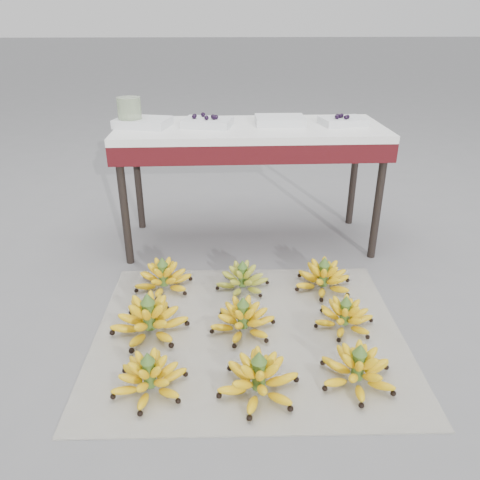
{
  "coord_description": "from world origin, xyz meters",
  "views": [
    {
      "loc": [
        -0.21,
        -1.52,
        1.18
      ],
      "look_at": [
        -0.11,
        0.38,
        0.27
      ],
      "focal_mm": 35.0,
      "sensor_mm": 36.0,
      "label": 1
    }
  ],
  "objects_px": {
    "tray_right": "(280,120)",
    "bunch_mid_center": "(243,319)",
    "tray_far_left": "(143,122)",
    "tray_far_right": "(343,121)",
    "bunch_front_right": "(358,369)",
    "bunch_mid_left": "(149,319)",
    "bunch_mid_right": "(344,316)",
    "bunch_back_right": "(323,278)",
    "bunch_front_center": "(259,378)",
    "tray_left": "(207,122)",
    "bunch_back_left": "(164,278)",
    "newspaper_mat": "(249,333)",
    "vendor_table": "(250,140)",
    "bunch_front_left": "(149,377)",
    "glass_jar": "(130,112)",
    "bunch_back_center": "(243,279)"
  },
  "relations": [
    {
      "from": "bunch_front_left",
      "to": "bunch_front_right",
      "type": "relative_size",
      "value": 1.08
    },
    {
      "from": "bunch_front_center",
      "to": "glass_jar",
      "type": "xyz_separation_m",
      "value": [
        -0.56,
        1.21,
        0.67
      ]
    },
    {
      "from": "bunch_front_right",
      "to": "bunch_mid_left",
      "type": "relative_size",
      "value": 0.82
    },
    {
      "from": "newspaper_mat",
      "to": "tray_right",
      "type": "relative_size",
      "value": 4.86
    },
    {
      "from": "newspaper_mat",
      "to": "bunch_mid_center",
      "type": "relative_size",
      "value": 3.82
    },
    {
      "from": "tray_far_right",
      "to": "bunch_mid_center",
      "type": "bearing_deg",
      "value": -123.48
    },
    {
      "from": "bunch_back_center",
      "to": "bunch_back_right",
      "type": "bearing_deg",
      "value": 11.0
    },
    {
      "from": "tray_right",
      "to": "tray_far_right",
      "type": "height_order",
      "value": "tray_far_right"
    },
    {
      "from": "tray_far_right",
      "to": "bunch_back_center",
      "type": "bearing_deg",
      "value": -136.07
    },
    {
      "from": "bunch_front_left",
      "to": "bunch_mid_left",
      "type": "height_order",
      "value": "bunch_mid_left"
    },
    {
      "from": "bunch_front_left",
      "to": "bunch_front_right",
      "type": "distance_m",
      "value": 0.72
    },
    {
      "from": "bunch_back_center",
      "to": "tray_far_right",
      "type": "xyz_separation_m",
      "value": [
        0.55,
        0.53,
        0.63
      ]
    },
    {
      "from": "newspaper_mat",
      "to": "bunch_back_right",
      "type": "height_order",
      "value": "bunch_back_right"
    },
    {
      "from": "bunch_mid_left",
      "to": "bunch_mid_right",
      "type": "distance_m",
      "value": 0.8
    },
    {
      "from": "tray_far_left",
      "to": "tray_far_right",
      "type": "xyz_separation_m",
      "value": [
        1.04,
        -0.01,
        -0.0
      ]
    },
    {
      "from": "vendor_table",
      "to": "tray_far_right",
      "type": "distance_m",
      "value": 0.49
    },
    {
      "from": "tray_left",
      "to": "bunch_front_center",
      "type": "bearing_deg",
      "value": -82.01
    },
    {
      "from": "bunch_mid_right",
      "to": "bunch_back_left",
      "type": "relative_size",
      "value": 1.07
    },
    {
      "from": "bunch_mid_left",
      "to": "tray_left",
      "type": "bearing_deg",
      "value": 68.8
    },
    {
      "from": "tray_far_left",
      "to": "tray_left",
      "type": "distance_m",
      "value": 0.33
    },
    {
      "from": "bunch_front_center",
      "to": "tray_left",
      "type": "height_order",
      "value": "tray_left"
    },
    {
      "from": "newspaper_mat",
      "to": "bunch_back_left",
      "type": "xyz_separation_m",
      "value": [
        -0.38,
        0.37,
        0.06
      ]
    },
    {
      "from": "tray_left",
      "to": "bunch_mid_left",
      "type": "bearing_deg",
      "value": -105.94
    },
    {
      "from": "bunch_front_center",
      "to": "tray_far_right",
      "type": "xyz_separation_m",
      "value": [
        0.54,
        1.21,
        0.62
      ]
    },
    {
      "from": "bunch_back_right",
      "to": "bunch_front_center",
      "type": "bearing_deg",
      "value": -121.48
    },
    {
      "from": "vendor_table",
      "to": "tray_far_left",
      "type": "xyz_separation_m",
      "value": [
        -0.55,
        0.01,
        0.1
      ]
    },
    {
      "from": "bunch_mid_left",
      "to": "bunch_back_right",
      "type": "relative_size",
      "value": 1.17
    },
    {
      "from": "bunch_front_center",
      "to": "tray_left",
      "type": "distance_m",
      "value": 1.37
    },
    {
      "from": "bunch_mid_left",
      "to": "vendor_table",
      "type": "height_order",
      "value": "vendor_table"
    },
    {
      "from": "bunch_mid_right",
      "to": "tray_left",
      "type": "relative_size",
      "value": 1.05
    },
    {
      "from": "newspaper_mat",
      "to": "bunch_mid_center",
      "type": "xyz_separation_m",
      "value": [
        -0.02,
        0.02,
        0.06
      ]
    },
    {
      "from": "bunch_front_left",
      "to": "tray_left",
      "type": "distance_m",
      "value": 1.35
    },
    {
      "from": "vendor_table",
      "to": "tray_left",
      "type": "height_order",
      "value": "tray_left"
    },
    {
      "from": "bunch_front_left",
      "to": "tray_far_right",
      "type": "relative_size",
      "value": 1.18
    },
    {
      "from": "bunch_back_left",
      "to": "tray_left",
      "type": "relative_size",
      "value": 0.98
    },
    {
      "from": "bunch_mid_right",
      "to": "glass_jar",
      "type": "xyz_separation_m",
      "value": [
        -0.95,
        0.85,
        0.68
      ]
    },
    {
      "from": "glass_jar",
      "to": "bunch_front_right",
      "type": "bearing_deg",
      "value": -52.17
    },
    {
      "from": "tray_right",
      "to": "bunch_mid_center",
      "type": "bearing_deg",
      "value": -105.26
    },
    {
      "from": "bunch_mid_right",
      "to": "bunch_back_right",
      "type": "relative_size",
      "value": 1.02
    },
    {
      "from": "bunch_mid_center",
      "to": "tray_far_left",
      "type": "height_order",
      "value": "tray_far_left"
    },
    {
      "from": "bunch_back_left",
      "to": "tray_far_left",
      "type": "bearing_deg",
      "value": 101.54
    },
    {
      "from": "bunch_front_right",
      "to": "bunch_mid_center",
      "type": "height_order",
      "value": "bunch_front_right"
    },
    {
      "from": "newspaper_mat",
      "to": "tray_far_left",
      "type": "height_order",
      "value": "tray_far_left"
    },
    {
      "from": "bunch_front_left",
      "to": "tray_far_left",
      "type": "xyz_separation_m",
      "value": [
        -0.13,
        1.19,
        0.63
      ]
    },
    {
      "from": "bunch_back_left",
      "to": "tray_right",
      "type": "bearing_deg",
      "value": 41.39
    },
    {
      "from": "bunch_mid_left",
      "to": "tray_right",
      "type": "xyz_separation_m",
      "value": [
        0.62,
        0.89,
        0.62
      ]
    },
    {
      "from": "bunch_front_right",
      "to": "tray_right",
      "type": "xyz_separation_m",
      "value": [
        -0.14,
        1.21,
        0.62
      ]
    },
    {
      "from": "bunch_mid_center",
      "to": "glass_jar",
      "type": "relative_size",
      "value": 2.19
    },
    {
      "from": "bunch_back_right",
      "to": "tray_left",
      "type": "bearing_deg",
      "value": 131.57
    },
    {
      "from": "bunch_front_right",
      "to": "bunch_back_right",
      "type": "distance_m",
      "value": 0.63
    }
  ]
}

